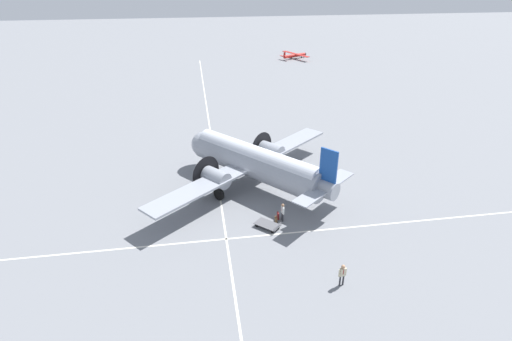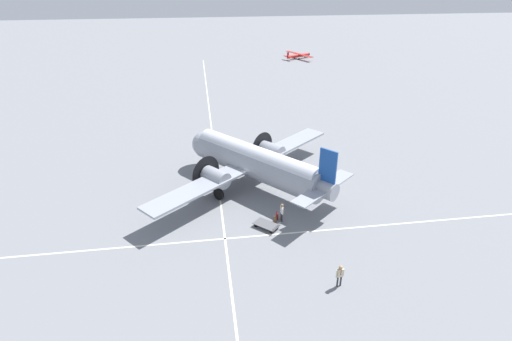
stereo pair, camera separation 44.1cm
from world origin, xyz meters
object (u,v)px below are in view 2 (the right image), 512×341
(airliner_main, at_px, (252,161))
(light_aircraft_distant, at_px, (299,55))
(suitcase_upright_spare, at_px, (275,220))
(passenger_boarding, at_px, (282,211))
(suitcase_near_door, at_px, (277,216))
(baggage_cart, at_px, (267,225))
(crew_foreground, at_px, (340,274))

(airliner_main, xyz_separation_m, light_aircraft_distant, (-58.38, 18.70, -1.86))
(suitcase_upright_spare, bearing_deg, passenger_boarding, 105.69)
(suitcase_near_door, distance_m, baggage_cart, 1.55)
(passenger_boarding, bearing_deg, airliner_main, 10.30)
(airliner_main, bearing_deg, suitcase_upright_spare, 148.65)
(suitcase_upright_spare, bearing_deg, crew_foreground, 19.76)
(crew_foreground, height_order, light_aircraft_distant, light_aircraft_distant)
(airliner_main, relative_size, baggage_cart, 8.57)
(suitcase_upright_spare, distance_m, baggage_cart, 1.01)
(suitcase_upright_spare, height_order, baggage_cart, baggage_cart)
(crew_foreground, xyz_separation_m, baggage_cart, (-7.21, -3.61, -0.75))
(crew_foreground, height_order, baggage_cart, crew_foreground)
(crew_foreground, xyz_separation_m, suitcase_upright_spare, (-7.82, -2.81, -0.77))
(suitcase_near_door, distance_m, suitcase_upright_spare, 0.57)
(suitcase_near_door, xyz_separation_m, suitcase_upright_spare, (0.50, -0.27, -0.05))
(crew_foreground, relative_size, suitcase_upright_spare, 3.07)
(crew_foreground, bearing_deg, suitcase_upright_spare, -78.39)
(baggage_cart, bearing_deg, airliner_main, -44.99)
(airliner_main, relative_size, passenger_boarding, 11.60)
(passenger_boarding, distance_m, suitcase_near_door, 0.83)
(suitcase_near_door, bearing_deg, passenger_boarding, 41.72)
(passenger_boarding, distance_m, light_aircraft_distant, 66.91)
(suitcase_upright_spare, relative_size, baggage_cart, 0.25)
(passenger_boarding, bearing_deg, suitcase_upright_spare, 101.85)
(airliner_main, xyz_separation_m, passenger_boarding, (6.30, 1.59, -1.63))
(suitcase_upright_spare, relative_size, light_aircraft_distant, 0.06)
(crew_foreground, relative_size, baggage_cart, 0.76)
(airliner_main, bearing_deg, light_aircraft_distant, -57.99)
(suitcase_near_door, height_order, suitcase_upright_spare, suitcase_near_door)
(baggage_cart, distance_m, light_aircraft_distant, 68.02)
(passenger_boarding, height_order, light_aircraft_distant, light_aircraft_distant)
(passenger_boarding, distance_m, suitcase_upright_spare, 0.96)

